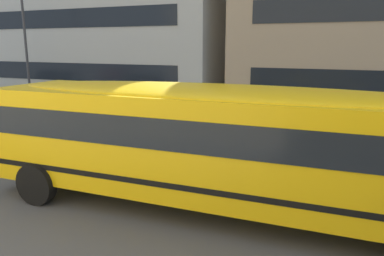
% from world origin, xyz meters
% --- Properties ---
extents(ground_plane, '(400.00, 400.00, 0.00)m').
position_xyz_m(ground_plane, '(0.00, 0.00, 0.00)').
color(ground_plane, '#4C4C4F').
extents(sidewalk_far, '(120.00, 3.00, 0.01)m').
position_xyz_m(sidewalk_far, '(0.00, 8.10, 0.01)').
color(sidewalk_far, gray).
rests_on(sidewalk_far, ground_plane).
extents(lane_centreline, '(110.00, 0.16, 0.01)m').
position_xyz_m(lane_centreline, '(0.00, 0.00, 0.00)').
color(lane_centreline, silver).
rests_on(lane_centreline, ground_plane).
extents(school_bus, '(12.48, 3.00, 2.77)m').
position_xyz_m(school_bus, '(-0.39, -1.71, 1.65)').
color(school_bus, yellow).
rests_on(school_bus, ground_plane).
extents(parked_car_black_past_driveway, '(3.94, 1.96, 1.64)m').
position_xyz_m(parked_car_black_past_driveway, '(-11.56, 5.61, 0.84)').
color(parked_car_black_past_driveway, black).
rests_on(parked_car_black_past_driveway, ground_plane).
extents(street_lamp, '(0.44, 0.44, 6.80)m').
position_xyz_m(street_lamp, '(-15.76, 7.40, 4.31)').
color(street_lamp, '#38383D').
rests_on(street_lamp, ground_plane).
extents(apartment_block_far_left, '(18.04, 11.72, 13.30)m').
position_xyz_m(apartment_block_far_left, '(-14.74, 15.43, 6.65)').
color(apartment_block_far_left, '#B7B7B2').
rests_on(apartment_block_far_left, ground_plane).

